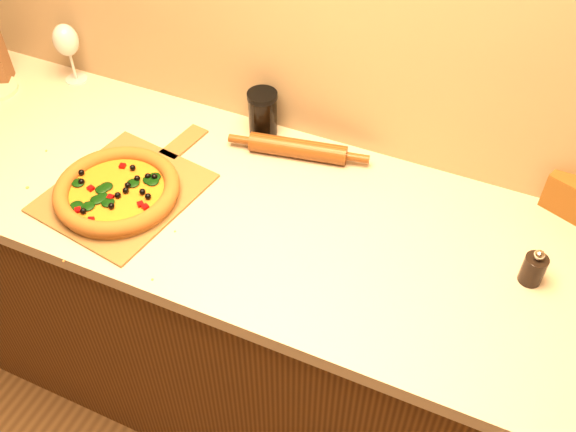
{
  "coord_description": "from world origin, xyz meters",
  "views": [
    {
      "loc": [
        0.49,
        0.42,
        2.04
      ],
      "look_at": [
        0.06,
        1.38,
        0.96
      ],
      "focal_mm": 40.0,
      "sensor_mm": 36.0,
      "label": 1
    }
  ],
  "objects_px": {
    "pizza_peel": "(128,189)",
    "pepper_grinder": "(534,269)",
    "pizza": "(117,191)",
    "dark_jar": "(263,113)",
    "rolling_pin": "(298,149)",
    "wine_glass": "(66,42)"
  },
  "relations": [
    {
      "from": "pizza_peel",
      "to": "pepper_grinder",
      "type": "xyz_separation_m",
      "value": [
        1.0,
        0.12,
        0.04
      ]
    },
    {
      "from": "dark_jar",
      "to": "pizza_peel",
      "type": "bearing_deg",
      "value": -121.18
    },
    {
      "from": "pizza_peel",
      "to": "dark_jar",
      "type": "xyz_separation_m",
      "value": [
        0.22,
        0.36,
        0.06
      ]
    },
    {
      "from": "pizza",
      "to": "rolling_pin",
      "type": "bearing_deg",
      "value": 44.19
    },
    {
      "from": "pizza_peel",
      "to": "rolling_pin",
      "type": "relative_size",
      "value": 1.37
    },
    {
      "from": "pizza",
      "to": "rolling_pin",
      "type": "height_order",
      "value": "same"
    },
    {
      "from": "dark_jar",
      "to": "wine_glass",
      "type": "bearing_deg",
      "value": -179.93
    },
    {
      "from": "pepper_grinder",
      "to": "dark_jar",
      "type": "distance_m",
      "value": 0.82
    },
    {
      "from": "pizza_peel",
      "to": "pepper_grinder",
      "type": "height_order",
      "value": "pepper_grinder"
    },
    {
      "from": "pizza",
      "to": "pepper_grinder",
      "type": "xyz_separation_m",
      "value": [
        1.0,
        0.16,
        0.01
      ]
    },
    {
      "from": "pizza_peel",
      "to": "rolling_pin",
      "type": "bearing_deg",
      "value": 50.14
    },
    {
      "from": "pepper_grinder",
      "to": "wine_glass",
      "type": "distance_m",
      "value": 1.45
    },
    {
      "from": "pizza",
      "to": "rolling_pin",
      "type": "relative_size",
      "value": 0.82
    },
    {
      "from": "pizza",
      "to": "dark_jar",
      "type": "height_order",
      "value": "dark_jar"
    },
    {
      "from": "pizza_peel",
      "to": "rolling_pin",
      "type": "distance_m",
      "value": 0.46
    },
    {
      "from": "rolling_pin",
      "to": "wine_glass",
      "type": "height_order",
      "value": "wine_glass"
    },
    {
      "from": "pepper_grinder",
      "to": "dark_jar",
      "type": "xyz_separation_m",
      "value": [
        -0.78,
        0.23,
        0.03
      ]
    },
    {
      "from": "rolling_pin",
      "to": "dark_jar",
      "type": "bearing_deg",
      "value": 157.48
    },
    {
      "from": "pepper_grinder",
      "to": "wine_glass",
      "type": "height_order",
      "value": "wine_glass"
    },
    {
      "from": "pizza_peel",
      "to": "dark_jar",
      "type": "relative_size",
      "value": 3.94
    },
    {
      "from": "pizza",
      "to": "dark_jar",
      "type": "xyz_separation_m",
      "value": [
        0.22,
        0.39,
        0.04
      ]
    },
    {
      "from": "pizza_peel",
      "to": "pepper_grinder",
      "type": "bearing_deg",
      "value": 15.97
    }
  ]
}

